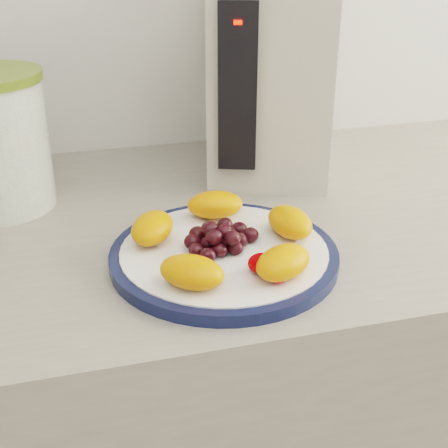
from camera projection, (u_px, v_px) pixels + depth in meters
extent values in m
cylinder|color=#10193C|center=(224.00, 256.00, 0.74)|extent=(0.27, 0.27, 0.01)
cylinder|color=white|center=(224.00, 255.00, 0.74)|extent=(0.25, 0.25, 0.02)
cube|color=beige|center=(271.00, 71.00, 0.96)|extent=(0.25, 0.29, 0.31)
cube|color=black|center=(238.00, 88.00, 0.85)|extent=(0.06, 0.03, 0.23)
cube|color=#FF0C05|center=(238.00, 22.00, 0.80)|extent=(0.01, 0.01, 0.01)
ellipsoid|color=orange|center=(290.00, 222.00, 0.76)|extent=(0.06, 0.08, 0.03)
ellipsoid|color=orange|center=(215.00, 205.00, 0.81)|extent=(0.08, 0.06, 0.03)
ellipsoid|color=orange|center=(152.00, 228.00, 0.75)|extent=(0.08, 0.09, 0.03)
ellipsoid|color=orange|center=(192.00, 272.00, 0.66)|extent=(0.09, 0.08, 0.03)
ellipsoid|color=orange|center=(283.00, 262.00, 0.68)|extent=(0.09, 0.08, 0.03)
ellipsoid|color=black|center=(224.00, 241.00, 0.73)|extent=(0.02, 0.02, 0.02)
ellipsoid|color=black|center=(239.00, 240.00, 0.74)|extent=(0.02, 0.02, 0.02)
ellipsoid|color=black|center=(228.00, 234.00, 0.75)|extent=(0.02, 0.02, 0.02)
ellipsoid|color=black|center=(213.00, 237.00, 0.75)|extent=(0.02, 0.02, 0.02)
ellipsoid|color=black|center=(208.00, 244.00, 0.73)|extent=(0.02, 0.02, 0.02)
ellipsoid|color=black|center=(220.00, 250.00, 0.72)|extent=(0.02, 0.02, 0.02)
ellipsoid|color=black|center=(236.00, 248.00, 0.72)|extent=(0.02, 0.02, 0.02)
ellipsoid|color=black|center=(251.00, 235.00, 0.75)|extent=(0.02, 0.02, 0.02)
ellipsoid|color=black|center=(239.00, 230.00, 0.76)|extent=(0.02, 0.02, 0.02)
ellipsoid|color=black|center=(224.00, 229.00, 0.77)|extent=(0.02, 0.02, 0.02)
ellipsoid|color=black|center=(209.00, 230.00, 0.76)|extent=(0.02, 0.02, 0.02)
ellipsoid|color=black|center=(197.00, 234.00, 0.75)|extent=(0.02, 0.02, 0.02)
ellipsoid|color=black|center=(193.00, 242.00, 0.73)|extent=(0.02, 0.02, 0.02)
ellipsoid|color=black|center=(196.00, 250.00, 0.72)|extent=(0.02, 0.02, 0.02)
ellipsoid|color=black|center=(208.00, 255.00, 0.71)|extent=(0.02, 0.02, 0.02)
ellipsoid|color=black|center=(224.00, 232.00, 0.73)|extent=(0.02, 0.02, 0.02)
ellipsoid|color=black|center=(225.00, 225.00, 0.74)|extent=(0.02, 0.02, 0.02)
ellipsoid|color=black|center=(210.00, 229.00, 0.73)|extent=(0.02, 0.02, 0.02)
ellipsoid|color=black|center=(214.00, 237.00, 0.72)|extent=(0.02, 0.02, 0.02)
ellipsoid|color=black|center=(232.00, 238.00, 0.71)|extent=(0.02, 0.02, 0.02)
ellipsoid|color=#D60001|center=(261.00, 263.00, 0.68)|extent=(0.03, 0.03, 0.02)
ellipsoid|color=#D60001|center=(283.00, 257.00, 0.70)|extent=(0.04, 0.03, 0.02)
ellipsoid|color=#D60001|center=(279.00, 272.00, 0.67)|extent=(0.04, 0.04, 0.02)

